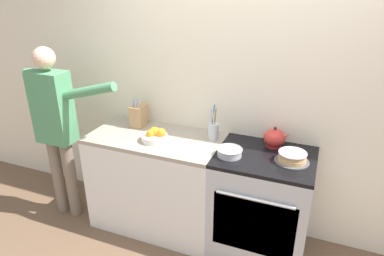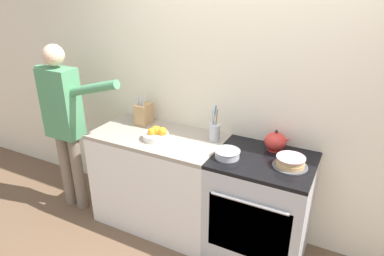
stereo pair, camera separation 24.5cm
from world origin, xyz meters
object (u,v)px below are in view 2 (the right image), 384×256
Objects in this scene: mixing_bowl at (227,154)px; person_baker at (64,116)px; stove_range at (259,208)px; fruit_bowl at (156,134)px; tea_kettle at (276,141)px; utensil_crock at (214,131)px; layer_cake at (290,162)px; knife_block at (144,114)px.

person_baker reaches higher than mixing_bowl.
fruit_bowl reaches higher than stove_range.
utensil_crock is at bearing -173.04° from tea_kettle.
mixing_bowl is at bearing -158.33° from stove_range.
utensil_crock reaches higher than tea_kettle.
tea_kettle is (-0.17, 0.22, 0.04)m from layer_cake.
person_baker is at bearing -175.40° from layer_cake.
stove_range is 1.96m from person_baker.
stove_range is 3.13× the size of knife_block.
mixing_bowl is at bearing -134.36° from tea_kettle.
mixing_bowl is 1.62m from person_baker.
person_baker is (-1.88, -0.19, 0.54)m from stove_range.
tea_kettle reaches higher than mixing_bowl.
utensil_crock is at bearing 164.35° from stove_range.
tea_kettle is at bearing 7.35° from person_baker.
tea_kettle is at bearing 81.23° from stove_range.
layer_cake is 1.13m from fruit_bowl.
fruit_bowl is at bearing -39.24° from knife_block.
knife_block is (-1.41, 0.19, 0.06)m from layer_cake.
tea_kettle reaches higher than fruit_bowl.
layer_cake is 0.15× the size of person_baker.
tea_kettle is 1.06× the size of mixing_bowl.
layer_cake is 0.70m from utensil_crock.
layer_cake is at bearing -52.48° from tea_kettle.
knife_block is at bearing -178.36° from tea_kettle.
utensil_crock reaches higher than layer_cake.
person_baker is (-2.08, -0.17, 0.04)m from layer_cake.
utensil_crock is (-0.51, -0.06, 0.01)m from tea_kettle.
stove_range is at bearing -98.77° from tea_kettle.
tea_kettle is 1.25m from knife_block.
layer_cake is at bearing 9.60° from mixing_bowl.
fruit_bowl is at bearing -175.46° from stove_range.
tea_kettle is 0.70× the size of utensil_crock.
tea_kettle is 1.95m from person_baker.
mixing_bowl is (-0.46, -0.08, -0.01)m from layer_cake.
mixing_bowl is at bearing -1.02° from person_baker.
fruit_bowl is (0.29, -0.23, -0.05)m from knife_block.
person_baker reaches higher than tea_kettle.
stove_range is 0.57m from mixing_bowl.
fruit_bowl is 0.96m from person_baker.
utensil_crock reaches higher than fruit_bowl.
stove_range is 0.73m from utensil_crock.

